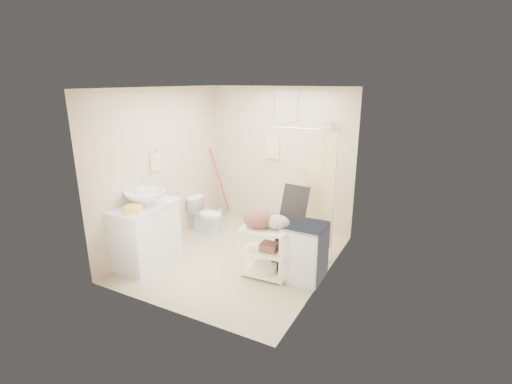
# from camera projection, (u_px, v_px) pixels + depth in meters

# --- Properties ---
(floor) EXTENTS (3.20, 3.20, 0.00)m
(floor) POSITION_uv_depth(u_px,v_px,m) (237.00, 257.00, 5.88)
(floor) COLOR #C0B490
(floor) RESTS_ON ground
(ceiling) EXTENTS (2.80, 3.20, 0.04)m
(ceiling) POSITION_uv_depth(u_px,v_px,m) (235.00, 88.00, 5.12)
(ceiling) COLOR silver
(ceiling) RESTS_ON ground
(wall_back) EXTENTS (2.80, 0.04, 2.60)m
(wall_back) POSITION_uv_depth(u_px,v_px,m) (280.00, 159.00, 6.86)
(wall_back) COLOR beige
(wall_back) RESTS_ON ground
(wall_front) EXTENTS (2.80, 0.04, 2.60)m
(wall_front) POSITION_uv_depth(u_px,v_px,m) (164.00, 211.00, 4.15)
(wall_front) COLOR beige
(wall_front) RESTS_ON ground
(wall_left) EXTENTS (0.04, 3.20, 2.60)m
(wall_left) POSITION_uv_depth(u_px,v_px,m) (163.00, 168.00, 6.12)
(wall_left) COLOR beige
(wall_left) RESTS_ON ground
(wall_right) EXTENTS (0.04, 3.20, 2.60)m
(wall_right) POSITION_uv_depth(u_px,v_px,m) (328.00, 191.00, 4.88)
(wall_right) COLOR beige
(wall_right) RESTS_ON ground
(vanity) EXTENTS (0.64, 1.08, 0.92)m
(vanity) POSITION_uv_depth(u_px,v_px,m) (147.00, 234.00, 5.63)
(vanity) COLOR silver
(vanity) RESTS_ON ground
(sink) EXTENTS (0.69, 0.69, 0.21)m
(sink) POSITION_uv_depth(u_px,v_px,m) (146.00, 198.00, 5.48)
(sink) COLOR silver
(sink) RESTS_ON vanity
(counter_basket) EXTENTS (0.25, 0.23, 0.11)m
(counter_basket) POSITION_uv_depth(u_px,v_px,m) (133.00, 209.00, 5.16)
(counter_basket) COLOR #FBD94A
(counter_basket) RESTS_ON vanity
(floor_basket) EXTENTS (0.30, 0.27, 0.13)m
(floor_basket) POSITION_uv_depth(u_px,v_px,m) (147.00, 264.00, 5.55)
(floor_basket) COLOR gold
(floor_basket) RESTS_ON ground
(toilet) EXTENTS (0.66, 0.40, 0.65)m
(toilet) POSITION_uv_depth(u_px,v_px,m) (207.00, 215.00, 6.81)
(toilet) COLOR white
(toilet) RESTS_ON ground
(mop) EXTENTS (0.16, 0.16, 1.41)m
(mop) POSITION_uv_depth(u_px,v_px,m) (219.00, 182.00, 7.51)
(mop) COLOR red
(mop) RESTS_ON ground
(potted_plant_a) EXTENTS (0.18, 0.13, 0.31)m
(potted_plant_a) POSITION_uv_depth(u_px,v_px,m) (265.00, 219.00, 7.09)
(potted_plant_a) COLOR #99511F
(potted_plant_a) RESTS_ON ground
(potted_plant_b) EXTENTS (0.18, 0.16, 0.30)m
(potted_plant_b) POSITION_uv_depth(u_px,v_px,m) (277.00, 221.00, 7.00)
(potted_plant_b) COLOR brown
(potted_plant_b) RESTS_ON ground
(hanging_towel) EXTENTS (0.28, 0.03, 0.42)m
(hanging_towel) POSITION_uv_depth(u_px,v_px,m) (272.00, 148.00, 6.85)
(hanging_towel) COLOR beige
(hanging_towel) RESTS_ON wall_back
(towel_ring) EXTENTS (0.04, 0.22, 0.34)m
(towel_ring) POSITION_uv_depth(u_px,v_px,m) (155.00, 161.00, 5.90)
(towel_ring) COLOR #E4CE85
(towel_ring) RESTS_ON wall_left
(tp_holder) EXTENTS (0.08, 0.12, 0.14)m
(tp_holder) POSITION_uv_depth(u_px,v_px,m) (170.00, 201.00, 6.32)
(tp_holder) COLOR white
(tp_holder) RESTS_ON wall_left
(shower) EXTENTS (1.10, 1.10, 2.10)m
(shower) POSITION_uv_depth(u_px,v_px,m) (313.00, 185.00, 6.09)
(shower) COLOR white
(shower) RESTS_ON ground
(shampoo_bottle_a) EXTENTS (0.11, 0.11, 0.22)m
(shampoo_bottle_a) POSITION_uv_depth(u_px,v_px,m) (310.00, 156.00, 6.47)
(shampoo_bottle_a) COLOR silver
(shampoo_bottle_a) RESTS_ON shower
(shampoo_bottle_b) EXTENTS (0.07, 0.07, 0.15)m
(shampoo_bottle_b) POSITION_uv_depth(u_px,v_px,m) (318.00, 158.00, 6.42)
(shampoo_bottle_b) COLOR #3649A4
(shampoo_bottle_b) RESTS_ON shower
(washing_machine) EXTENTS (0.55, 0.57, 0.80)m
(washing_machine) POSITION_uv_depth(u_px,v_px,m) (304.00, 251.00, 5.19)
(washing_machine) COLOR silver
(washing_machine) RESTS_ON ground
(laundry_rack) EXTENTS (0.66, 0.41, 0.89)m
(laundry_rack) POSITION_uv_depth(u_px,v_px,m) (265.00, 248.00, 5.20)
(laundry_rack) COLOR white
(laundry_rack) RESTS_ON ground
(ironing_board) EXTENTS (0.39, 0.22, 1.31)m
(ironing_board) POSITION_uv_depth(u_px,v_px,m) (290.00, 228.00, 5.34)
(ironing_board) COLOR black
(ironing_board) RESTS_ON ground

